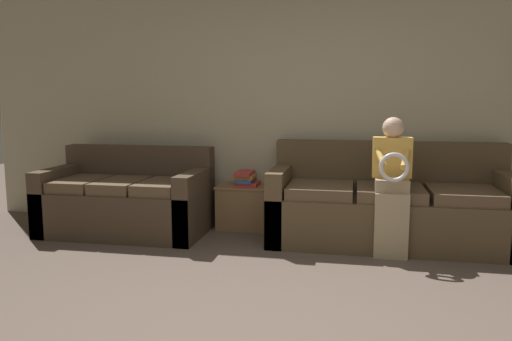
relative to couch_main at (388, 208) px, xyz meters
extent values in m
cube|color=#BCB293|center=(-0.76, 0.51, 0.93)|extent=(7.54, 0.06, 2.55)
cube|color=brown|center=(0.00, -0.04, -0.11)|extent=(2.25, 0.90, 0.46)
cube|color=brown|center=(0.00, 0.31, 0.36)|extent=(2.25, 0.20, 0.49)
cube|color=brown|center=(-1.04, -0.04, 0.01)|extent=(0.16, 0.90, 0.71)
cube|color=brown|center=(1.04, -0.04, 0.01)|extent=(0.16, 0.90, 0.71)
cube|color=brown|center=(-0.64, -0.14, 0.17)|extent=(0.60, 0.66, 0.11)
cube|color=brown|center=(0.00, -0.14, 0.17)|extent=(0.60, 0.66, 0.11)
cube|color=brown|center=(0.64, -0.14, 0.17)|extent=(0.60, 0.66, 0.11)
cube|color=#473828|center=(-2.63, -0.15, -0.11)|extent=(1.64, 0.90, 0.46)
cube|color=#473828|center=(-2.63, 0.20, 0.32)|extent=(1.64, 0.20, 0.41)
cube|color=#473828|center=(-3.37, -0.15, -0.01)|extent=(0.16, 0.90, 0.67)
cube|color=#473828|center=(-1.89, -0.15, -0.01)|extent=(0.16, 0.90, 0.67)
cube|color=brown|center=(-3.07, -0.25, 0.17)|extent=(0.41, 0.66, 0.11)
cube|color=brown|center=(-2.63, -0.25, 0.17)|extent=(0.41, 0.66, 0.11)
cube|color=brown|center=(-2.19, -0.25, 0.17)|extent=(0.41, 0.66, 0.11)
cube|color=tan|center=(-0.01, -0.50, -0.06)|extent=(0.29, 0.10, 0.57)
cube|color=tan|center=(-0.01, -0.36, 0.28)|extent=(0.29, 0.28, 0.11)
cube|color=gold|center=(-0.01, -0.29, 0.52)|extent=(0.34, 0.14, 0.36)
sphere|color=#DBB293|center=(-0.01, -0.29, 0.78)|extent=(0.19, 0.19, 0.19)
torus|color=silver|center=(-0.01, -0.56, 0.46)|extent=(0.25, 0.04, 0.25)
cylinder|color=gold|center=(-0.12, -0.42, 0.54)|extent=(0.12, 0.31, 0.21)
cylinder|color=gold|center=(0.10, -0.42, 0.54)|extent=(0.12, 0.31, 0.21)
cube|color=olive|center=(-1.46, 0.26, -0.11)|extent=(0.58, 0.38, 0.46)
cube|color=#9A724A|center=(-1.46, 0.26, 0.11)|extent=(0.60, 0.40, 0.02)
cube|color=#BC3833|center=(-1.44, 0.27, 0.14)|extent=(0.24, 0.27, 0.04)
cube|color=#33569E|center=(-1.46, 0.27, 0.18)|extent=(0.17, 0.30, 0.04)
cube|color=orange|center=(-1.46, 0.25, 0.22)|extent=(0.20, 0.23, 0.04)
cube|color=#BC3833|center=(-1.47, 0.26, 0.25)|extent=(0.17, 0.31, 0.03)
camera|label=1|loc=(-0.34, -4.84, 1.03)|focal=35.00mm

